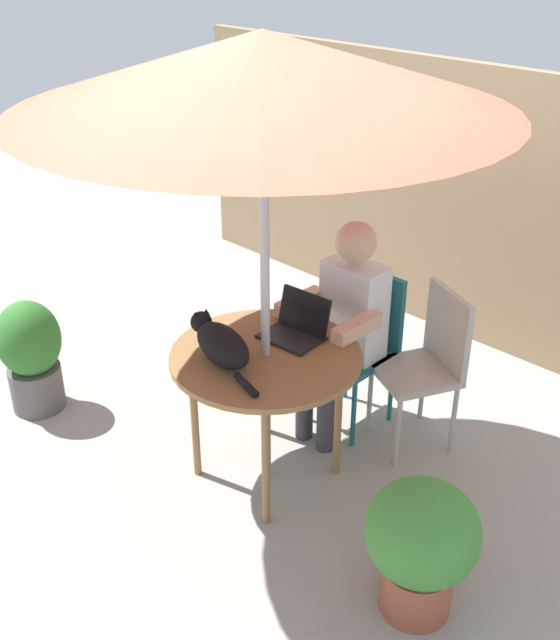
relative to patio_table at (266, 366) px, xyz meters
name	(u,v)px	position (x,y,z in m)	size (l,w,h in m)	color
ground_plane	(267,472)	(0.00, 0.00, -0.68)	(14.00, 14.00, 0.00)	gray
fence_back	(491,214)	(0.00, 2.06, 0.25)	(5.26, 0.08, 1.84)	#937756
patio_table	(266,366)	(0.00, 0.00, 0.00)	(0.95, 0.95, 0.74)	olive
patio_umbrella	(263,71)	(0.00, 0.00, 1.41)	(2.16, 2.16, 2.25)	#B7B7BC
chair_occupied	(362,335)	(0.00, 0.76, -0.14)	(0.40, 0.40, 0.91)	#1E606B
chair_empty	(430,356)	(0.41, 0.84, -0.14)	(0.53, 0.53, 0.91)	#B2A899
person_seated	(345,319)	(0.00, 0.60, 0.03)	(0.48, 0.48, 1.25)	white
laptop	(298,324)	(-0.02, 0.25, 0.13)	(0.32, 0.27, 0.21)	black
cat	(220,343)	(-0.13, -0.18, 0.15)	(0.63, 0.28, 0.17)	black
potted_plant_near_fence	(31,353)	(-1.43, -0.53, -0.30)	(0.37, 0.37, 0.70)	#595654
potted_plant_by_chair	(421,542)	(1.09, -0.18, -0.30)	(0.48, 0.48, 0.65)	#9E5138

